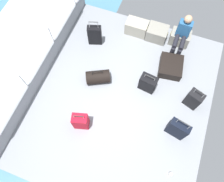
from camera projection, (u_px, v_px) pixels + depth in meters
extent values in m
cube|color=gray|center=(122.00, 98.00, 5.61)|extent=(4.40, 5.20, 0.06)
cube|color=gray|center=(44.00, 67.00, 5.68)|extent=(0.06, 5.20, 0.45)
cylinder|color=silver|center=(27.00, 85.00, 5.17)|extent=(0.04, 0.04, 1.00)
cylinder|color=silver|center=(53.00, 40.00, 5.69)|extent=(0.04, 0.04, 1.00)
cylinder|color=silver|center=(75.00, 3.00, 6.21)|extent=(0.04, 0.04, 1.00)
cylinder|color=silver|center=(34.00, 50.00, 4.97)|extent=(0.04, 4.16, 0.04)
cube|color=white|center=(6.00, 62.00, 6.40)|extent=(2.40, 7.28, 0.01)
cube|color=#9E9989|center=(137.00, 27.00, 6.23)|extent=(0.62, 0.39, 0.40)
torus|color=tan|center=(126.00, 22.00, 6.20)|extent=(0.02, 0.12, 0.12)
torus|color=tan|center=(148.00, 29.00, 6.11)|extent=(0.02, 0.12, 0.12)
cube|color=gray|center=(157.00, 33.00, 6.16)|extent=(0.56, 0.46, 0.39)
torus|color=tan|center=(148.00, 28.00, 6.13)|extent=(0.02, 0.12, 0.12)
torus|color=tan|center=(168.00, 34.00, 6.05)|extent=(0.02, 0.12, 0.12)
cube|color=gray|center=(180.00, 38.00, 6.09)|extent=(0.53, 0.38, 0.39)
torus|color=tan|center=(171.00, 33.00, 6.06)|extent=(0.02, 0.12, 0.12)
torus|color=tan|center=(190.00, 39.00, 5.98)|extent=(0.02, 0.12, 0.12)
cube|color=#26598C|center=(184.00, 29.00, 5.68)|extent=(0.34, 0.20, 0.48)
sphere|color=tan|center=(188.00, 19.00, 5.35)|extent=(0.20, 0.20, 0.20)
cylinder|color=black|center=(182.00, 43.00, 5.73)|extent=(0.12, 0.40, 0.12)
cylinder|color=black|center=(178.00, 54.00, 5.87)|extent=(0.11, 0.11, 0.39)
cylinder|color=black|center=(176.00, 41.00, 5.76)|extent=(0.12, 0.40, 0.12)
cylinder|color=black|center=(172.00, 52.00, 5.90)|extent=(0.11, 0.11, 0.39)
cube|color=black|center=(193.00, 99.00, 5.26)|extent=(0.41, 0.34, 0.57)
cylinder|color=#A5A8AD|center=(195.00, 91.00, 4.94)|extent=(0.02, 0.02, 0.17)
cylinder|color=#A5A8AD|center=(203.00, 96.00, 4.89)|extent=(0.02, 0.02, 0.17)
cylinder|color=#2D2D2D|center=(200.00, 92.00, 4.84)|extent=(0.23, 0.10, 0.02)
cube|color=white|center=(197.00, 95.00, 5.23)|extent=(0.05, 0.02, 0.08)
cube|color=black|center=(171.00, 67.00, 5.79)|extent=(0.68, 0.75, 0.27)
cube|color=green|center=(172.00, 56.00, 5.91)|extent=(0.05, 0.01, 0.08)
cube|color=black|center=(95.00, 35.00, 5.98)|extent=(0.41, 0.29, 0.63)
cylinder|color=#A5A8AD|center=(89.00, 25.00, 5.60)|extent=(0.02, 0.02, 0.21)
cylinder|color=#A5A8AD|center=(98.00, 25.00, 5.60)|extent=(0.02, 0.02, 0.21)
cylinder|color=#2D2D2D|center=(93.00, 22.00, 5.51)|extent=(0.24, 0.10, 0.02)
cube|color=white|center=(95.00, 30.00, 5.93)|extent=(0.05, 0.02, 0.08)
cube|color=#B70C1E|center=(81.00, 121.00, 5.03)|extent=(0.40, 0.31, 0.57)
cylinder|color=#A5A8AD|center=(74.00, 117.00, 4.72)|extent=(0.02, 0.02, 0.13)
cylinder|color=#A5A8AD|center=(83.00, 117.00, 4.71)|extent=(0.02, 0.02, 0.13)
cylinder|color=#2D2D2D|center=(78.00, 116.00, 4.65)|extent=(0.23, 0.08, 0.02)
cube|color=silver|center=(81.00, 115.00, 4.98)|extent=(0.05, 0.02, 0.08)
cube|color=black|center=(177.00, 129.00, 4.91)|extent=(0.47, 0.27, 0.66)
cylinder|color=#A5A8AD|center=(177.00, 121.00, 4.55)|extent=(0.02, 0.02, 0.20)
cylinder|color=#A5A8AD|center=(189.00, 128.00, 4.49)|extent=(0.02, 0.02, 0.20)
cylinder|color=#2D2D2D|center=(184.00, 123.00, 4.43)|extent=(0.28, 0.08, 0.02)
cube|color=green|center=(182.00, 123.00, 4.76)|extent=(0.05, 0.02, 0.08)
cube|color=black|center=(148.00, 83.00, 5.46)|extent=(0.45, 0.30, 0.51)
cylinder|color=#A5A8AD|center=(145.00, 76.00, 5.21)|extent=(0.02, 0.02, 0.10)
cylinder|color=#A5A8AD|center=(155.00, 80.00, 5.16)|extent=(0.02, 0.02, 0.10)
cylinder|color=#2D2D2D|center=(150.00, 77.00, 5.14)|extent=(0.27, 0.06, 0.02)
cube|color=silver|center=(151.00, 76.00, 5.37)|extent=(0.05, 0.01, 0.08)
cylinder|color=black|center=(98.00, 77.00, 5.62)|extent=(0.70, 0.58, 0.34)
torus|color=black|center=(98.00, 74.00, 5.46)|extent=(0.27, 0.15, 0.29)
cylinder|color=white|center=(171.00, 174.00, 4.79)|extent=(0.08, 0.08, 0.10)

